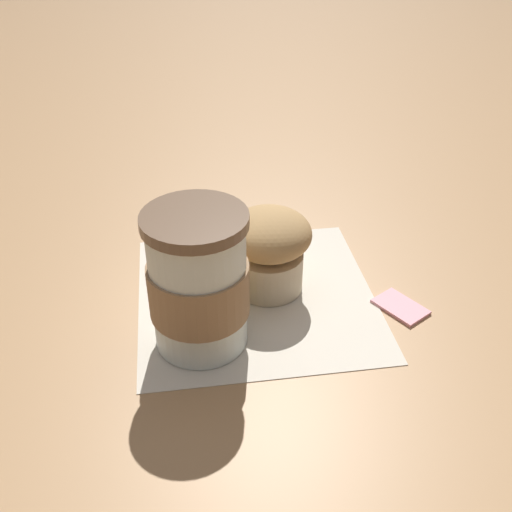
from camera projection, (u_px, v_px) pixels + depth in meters
ground_plane at (256, 296)px, 0.60m from camera, size 3.00×3.00×0.00m
paper_napkin at (256, 295)px, 0.60m from camera, size 0.26×0.26×0.00m
coffee_cup at (198, 283)px, 0.51m from camera, size 0.09×0.09×0.13m
muffin at (269, 248)px, 0.59m from camera, size 0.08×0.08×0.09m
banana at (235, 277)px, 0.60m from camera, size 0.15×0.09×0.03m
sugar_packet at (401, 306)px, 0.58m from camera, size 0.06×0.06×0.01m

